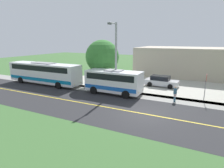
{
  "coord_description": "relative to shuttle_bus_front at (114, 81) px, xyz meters",
  "views": [
    {
      "loc": [
        14.9,
        4.38,
        6.25
      ],
      "look_at": [
        -3.5,
        -4.87,
        1.4
      ],
      "focal_mm": 30.37,
      "sensor_mm": 36.0,
      "label": 1
    }
  ],
  "objects": [
    {
      "name": "road_centre_line",
      "position": [
        4.5,
        5.14,
        -1.55
      ],
      "size": [
        0.16,
        100.0,
        0.0
      ],
      "primitive_type": "cube",
      "color": "gold",
      "rests_on": "ground"
    },
    {
      "name": "parked_car_near",
      "position": [
        -6.15,
        4.21,
        -0.87
      ],
      "size": [
        2.17,
        4.48,
        1.45
      ],
      "color": "silver",
      "rests_on": "ground"
    },
    {
      "name": "sidewalk",
      "position": [
        -0.7,
        5.14,
        -1.56
      ],
      "size": [
        2.4,
        100.0,
        0.01
      ],
      "primitive_type": "cube",
      "color": "gray",
      "rests_on": "ground"
    },
    {
      "name": "road_surface",
      "position": [
        4.5,
        5.14,
        -1.56
      ],
      "size": [
        8.0,
        100.0,
        0.01
      ],
      "primitive_type": "cube",
      "color": "#28282B",
      "rests_on": "ground"
    },
    {
      "name": "ground_plane",
      "position": [
        4.5,
        5.14,
        -1.56
      ],
      "size": [
        120.0,
        120.0,
        0.0
      ],
      "primitive_type": "plane",
      "color": "#3D6633"
    },
    {
      "name": "shuttle_bus_front",
      "position": [
        0.0,
        0.0,
        0.0
      ],
      "size": [
        2.66,
        6.68,
        2.83
      ],
      "color": "white",
      "rests_on": "ground"
    },
    {
      "name": "street_light_pole",
      "position": [
        -0.37,
        0.04,
        2.91
      ],
      "size": [
        1.97,
        0.24,
        8.12
      ],
      "color": "#9E9EA3",
      "rests_on": "ground"
    },
    {
      "name": "commercial_building",
      "position": [
        -16.9,
        8.77,
        0.88
      ],
      "size": [
        10.0,
        21.79,
        4.87
      ],
      "primitive_type": "cube",
      "color": "#B7A893",
      "rests_on": "ground"
    },
    {
      "name": "transit_bus_rear",
      "position": [
        0.03,
        -11.01,
        0.14
      ],
      "size": [
        2.6,
        11.64,
        3.09
      ],
      "color": "white",
      "rests_on": "ground"
    },
    {
      "name": "stop_sign",
      "position": [
        -1.6,
        9.64,
        0.4
      ],
      "size": [
        0.76,
        0.07,
        2.88
      ],
      "color": "slate",
      "rests_on": "ground"
    },
    {
      "name": "tree_curbside",
      "position": [
        -2.9,
        -3.15,
        2.42
      ],
      "size": [
        4.5,
        4.5,
        6.24
      ],
      "color": "#4C3826",
      "rests_on": "ground"
    },
    {
      "name": "parking_lot_surface",
      "position": [
        -7.9,
        8.14,
        -1.56
      ],
      "size": [
        14.0,
        36.0,
        0.01
      ],
      "primitive_type": "cube",
      "color": "#B2ADA3",
      "rests_on": "ground"
    },
    {
      "name": "pedestrian_with_bags",
      "position": [
        -0.23,
        6.92,
        -0.72
      ],
      "size": [
        0.72,
        0.34,
        1.59
      ],
      "color": "#335972",
      "rests_on": "ground"
    }
  ]
}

